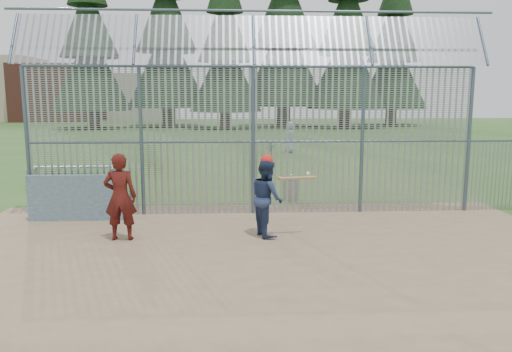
{
  "coord_description": "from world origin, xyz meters",
  "views": [
    {
      "loc": [
        -0.63,
        -9.98,
        3.25
      ],
      "look_at": [
        0.0,
        2.0,
        1.3
      ],
      "focal_mm": 35.0,
      "sensor_mm": 36.0,
      "label": 1
    }
  ],
  "objects": [
    {
      "name": "onlooker",
      "position": [
        -3.09,
        1.08,
        1.01
      ],
      "size": [
        0.72,
        0.48,
        1.97
      ],
      "primitive_type": "imported",
      "rotation": [
        0.0,
        0.0,
        3.15
      ],
      "color": "maroon",
      "rests_on": "dirt_infield"
    },
    {
      "name": "dugout_wall",
      "position": [
        -4.6,
        2.9,
        0.62
      ],
      "size": [
        2.5,
        0.12,
        1.2
      ],
      "primitive_type": "cube",
      "color": "#38566B",
      "rests_on": "dirt_infield"
    },
    {
      "name": "bg_kid_standing",
      "position": [
        2.77,
        17.94,
        0.9
      ],
      "size": [
        1.05,
        0.97,
        1.8
      ],
      "primitive_type": "imported",
      "rotation": [
        0.0,
        0.0,
        3.76
      ],
      "color": "gray",
      "rests_on": "ground"
    },
    {
      "name": "distant_buildings",
      "position": [
        -23.18,
        56.49,
        3.6
      ],
      "size": [
        26.5,
        10.5,
        8.0
      ],
      "color": "brown",
      "rests_on": "ground"
    },
    {
      "name": "batter",
      "position": [
        0.21,
        1.26,
        0.91
      ],
      "size": [
        0.9,
        1.02,
        1.78
      ],
      "primitive_type": "imported",
      "rotation": [
        0.0,
        0.0,
        1.87
      ],
      "color": "navy",
      "rests_on": "dirt_infield"
    },
    {
      "name": "ground",
      "position": [
        0.0,
        0.0,
        0.0
      ],
      "size": [
        120.0,
        120.0,
        0.0
      ],
      "primitive_type": "plane",
      "color": "#2D511E",
      "rests_on": "ground"
    },
    {
      "name": "trash_can",
      "position": [
        1.26,
        5.25,
        0.38
      ],
      "size": [
        0.56,
        0.56,
        0.82
      ],
      "color": "gray",
      "rests_on": "ground"
    },
    {
      "name": "batting_gear",
      "position": [
        0.33,
        1.23,
        1.71
      ],
      "size": [
        1.27,
        0.45,
        0.57
      ],
      "color": "red",
      "rests_on": "ground"
    },
    {
      "name": "dirt_infield",
      "position": [
        0.0,
        -0.5,
        0.01
      ],
      "size": [
        14.0,
        10.0,
        0.02
      ],
      "primitive_type": "cube",
      "color": "#756047",
      "rests_on": "ground"
    },
    {
      "name": "bleacher",
      "position": [
        -6.19,
        7.73,
        0.41
      ],
      "size": [
        3.0,
        0.95,
        0.72
      ],
      "color": "gray",
      "rests_on": "ground"
    },
    {
      "name": "conifer_row",
      "position": [
        1.93,
        41.51,
        10.83
      ],
      "size": [
        38.48,
        12.26,
        20.2
      ],
      "color": "#332319",
      "rests_on": "ground"
    },
    {
      "name": "backstop_fence",
      "position": [
        1.81,
        3.43,
        2.36
      ],
      "size": [
        20.09,
        0.81,
        5.3
      ],
      "color": "#47566B",
      "rests_on": "ground"
    },
    {
      "name": "bg_kid_seated",
      "position": [
        1.56,
        16.57,
        0.39
      ],
      "size": [
        0.49,
        0.31,
        0.78
      ],
      "primitive_type": "imported",
      "rotation": [
        0.0,
        0.0,
        2.85
      ],
      "color": "slate",
      "rests_on": "ground"
    }
  ]
}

